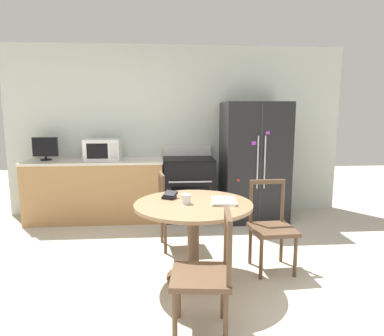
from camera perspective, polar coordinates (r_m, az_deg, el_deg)
ground_plane at (r=3.19m, az=-0.56°, el=-20.58°), size 14.00×14.00×0.00m
back_wall at (r=5.43m, az=-2.53°, el=6.17°), size 5.20×0.10×2.60m
kitchen_counter at (r=5.28m, az=-15.65°, el=-3.56°), size 1.99×0.64×0.90m
refrigerator at (r=5.18m, az=10.22°, el=1.10°), size 0.92×0.81×1.74m
oven_range at (r=5.16m, az=-0.57°, el=-3.30°), size 0.74×0.68×1.08m
microwave at (r=5.17m, az=-14.62°, el=2.98°), size 0.50×0.40×0.31m
countertop_tv at (r=5.41m, az=-23.26°, el=3.08°), size 0.35×0.16×0.34m
dining_table at (r=3.26m, az=0.22°, el=-8.59°), size 1.11×1.11×0.75m
dining_chair_far at (r=4.06m, az=-2.80°, el=-7.27°), size 0.47×0.47×0.90m
dining_chair_right at (r=3.60m, az=13.13°, el=-9.72°), size 0.44×0.44×0.90m
dining_chair_near at (r=2.56m, az=2.14°, el=-17.53°), size 0.47×0.47×0.90m
candle_glass at (r=3.18m, az=-0.92°, el=-5.29°), size 0.09×0.09×0.09m
wallet at (r=3.38m, az=-3.72°, el=-4.63°), size 0.17×0.17×0.07m
mail_stack at (r=3.24m, az=5.34°, el=-5.52°), size 0.28×0.34×0.02m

